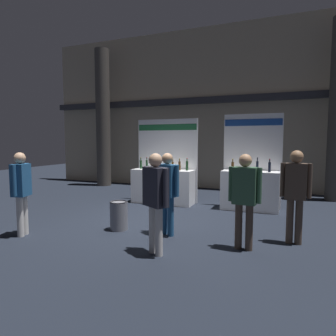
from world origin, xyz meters
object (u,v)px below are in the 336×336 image
(visitor_3, at_px, (295,189))
(visitor_5, at_px, (245,193))
(exhibitor_booth_1, at_px, (250,186))
(visitor_6, at_px, (21,187))
(exhibitor_booth_0, at_px, (163,182))
(visitor_2, at_px, (167,187))
(visitor_1, at_px, (156,194))
(trash_bin, at_px, (119,216))

(visitor_3, bearing_deg, visitor_5, -139.34)
(exhibitor_booth_1, xyz_separation_m, visitor_6, (-3.87, -3.94, 0.32))
(visitor_5, bearing_deg, exhibitor_booth_0, 137.28)
(visitor_5, relative_size, visitor_6, 1.00)
(visitor_2, distance_m, visitor_6, 2.83)
(visitor_2, relative_size, visitor_5, 0.99)
(visitor_6, bearing_deg, visitor_1, -104.20)
(trash_bin, xyz_separation_m, visitor_2, (1.07, 0.06, 0.66))
(visitor_5, xyz_separation_m, visitor_6, (-4.12, -0.84, -0.01))
(visitor_3, distance_m, visitor_6, 5.13)
(exhibitor_booth_1, distance_m, visitor_3, 2.71)
(trash_bin, distance_m, visitor_5, 2.66)
(visitor_1, height_order, visitor_2, visitor_1)
(exhibitor_booth_0, xyz_separation_m, visitor_5, (2.75, -3.02, 0.35))
(exhibitor_booth_0, height_order, trash_bin, exhibitor_booth_0)
(visitor_5, height_order, visitor_6, visitor_5)
(exhibitor_booth_0, relative_size, visitor_3, 1.48)
(visitor_2, bearing_deg, trash_bin, -151.37)
(visitor_5, bearing_deg, visitor_2, 175.69)
(visitor_1, relative_size, visitor_5, 1.01)
(trash_bin, xyz_separation_m, visitor_5, (2.57, -0.19, 0.67))
(visitor_3, bearing_deg, exhibitor_booth_0, 148.59)
(exhibitor_booth_1, bearing_deg, visitor_5, -85.41)
(exhibitor_booth_0, bearing_deg, visitor_3, -34.03)
(exhibitor_booth_0, bearing_deg, visitor_5, -47.73)
(visitor_2, xyz_separation_m, visitor_5, (1.50, -0.25, 0.01))
(visitor_6, bearing_deg, visitor_5, -94.52)
(exhibitor_booth_0, xyz_separation_m, exhibitor_booth_1, (2.50, 0.08, 0.02))
(visitor_3, bearing_deg, visitor_2, -167.99)
(exhibitor_booth_0, distance_m, visitor_3, 4.30)
(exhibitor_booth_1, height_order, trash_bin, exhibitor_booth_1)
(exhibitor_booth_1, height_order, visitor_2, exhibitor_booth_1)
(visitor_3, height_order, visitor_6, visitor_3)
(visitor_2, distance_m, visitor_3, 2.33)
(exhibitor_booth_1, relative_size, visitor_3, 1.53)
(visitor_2, bearing_deg, exhibitor_booth_1, 91.76)
(visitor_1, distance_m, visitor_6, 2.82)
(visitor_2, height_order, visitor_5, visitor_5)
(visitor_2, relative_size, visitor_3, 0.96)
(visitor_2, bearing_deg, visitor_6, -132.10)
(visitor_1, relative_size, visitor_2, 1.02)
(exhibitor_booth_1, height_order, visitor_6, exhibitor_booth_1)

